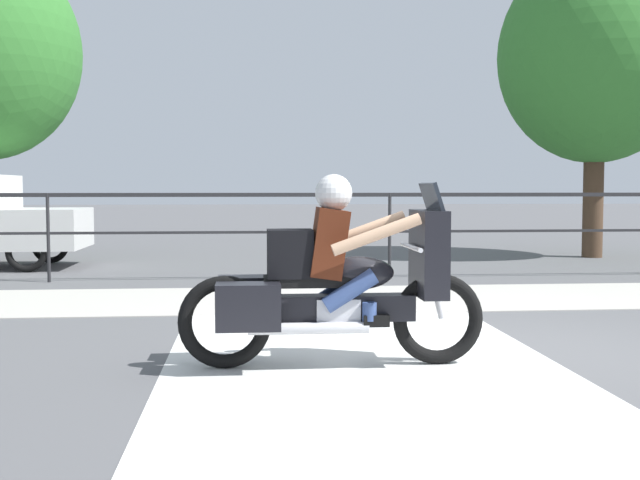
% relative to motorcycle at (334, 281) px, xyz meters
% --- Properties ---
extents(ground_plane, '(120.00, 120.00, 0.00)m').
position_rel_motorcycle_xyz_m(ground_plane, '(1.51, 0.37, -0.67)').
color(ground_plane, '#565659').
extents(sidewalk_band, '(44.00, 2.40, 0.01)m').
position_rel_motorcycle_xyz_m(sidewalk_band, '(1.51, 3.77, -0.67)').
color(sidewalk_band, '#B7B2A8').
rests_on(sidewalk_band, ground).
extents(crosswalk_band, '(3.11, 6.00, 0.01)m').
position_rel_motorcycle_xyz_m(crosswalk_band, '(0.23, 0.17, -0.67)').
color(crosswalk_band, silver).
rests_on(crosswalk_band, ground).
extents(fence_railing, '(36.00, 0.05, 1.32)m').
position_rel_motorcycle_xyz_m(fence_railing, '(1.51, 5.94, 0.36)').
color(fence_railing, '#232326').
rests_on(fence_railing, ground).
extents(motorcycle, '(2.40, 0.76, 1.50)m').
position_rel_motorcycle_xyz_m(motorcycle, '(0.00, 0.00, 0.00)').
color(motorcycle, black).
rests_on(motorcycle, ground).
extents(tree_behind_sign, '(3.85, 3.85, 6.12)m').
position_rel_motorcycle_xyz_m(tree_behind_sign, '(6.25, 9.31, 3.31)').
color(tree_behind_sign, '#473323').
rests_on(tree_behind_sign, ground).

